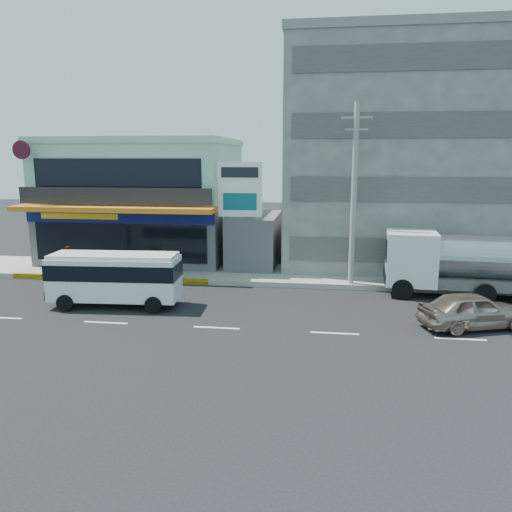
# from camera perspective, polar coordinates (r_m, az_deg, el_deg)

# --- Properties ---
(ground) EXTENTS (120.00, 120.00, 0.00)m
(ground) POSITION_cam_1_polar(r_m,az_deg,el_deg) (21.62, -4.52, -8.19)
(ground) COLOR black
(ground) RESTS_ON ground
(sidewalk) EXTENTS (70.00, 5.00, 0.30)m
(sidewalk) POSITION_cam_1_polar(r_m,az_deg,el_deg) (30.25, 8.66, -2.32)
(sidewalk) COLOR gray
(sidewalk) RESTS_ON ground
(shop_building) EXTENTS (12.40, 11.70, 8.00)m
(shop_building) POSITION_cam_1_polar(r_m,az_deg,el_deg) (36.20, -12.41, 5.95)
(shop_building) COLOR #48494D
(shop_building) RESTS_ON ground
(concrete_building) EXTENTS (16.00, 12.00, 14.00)m
(concrete_building) POSITION_cam_1_polar(r_m,az_deg,el_deg) (35.35, 17.14, 10.47)
(concrete_building) COLOR gray
(concrete_building) RESTS_ON ground
(gap_structure) EXTENTS (3.00, 6.00, 3.50)m
(gap_structure) POSITION_cam_1_polar(r_m,az_deg,el_deg) (32.67, -0.12, 1.69)
(gap_structure) COLOR #48494D
(gap_structure) RESTS_ON ground
(satellite_dish) EXTENTS (1.50, 1.50, 0.15)m
(satellite_dish) POSITION_cam_1_polar(r_m,az_deg,el_deg) (31.43, -0.37, 4.67)
(satellite_dish) COLOR slate
(satellite_dish) RESTS_ON gap_structure
(billboard) EXTENTS (2.60, 0.18, 6.90)m
(billboard) POSITION_cam_1_polar(r_m,az_deg,el_deg) (29.61, -1.84, 6.88)
(billboard) COLOR gray
(billboard) RESTS_ON ground
(utility_pole_near) EXTENTS (1.60, 0.30, 10.00)m
(utility_pole_near) POSITION_cam_1_polar(r_m,az_deg,el_deg) (27.43, 11.12, 6.80)
(utility_pole_near) COLOR #999993
(utility_pole_near) RESTS_ON ground
(minibus) EXTENTS (6.35, 2.49, 2.61)m
(minibus) POSITION_cam_1_polar(r_m,az_deg,el_deg) (25.13, -15.83, -2.11)
(minibus) COLOR silver
(minibus) RESTS_ON ground
(sedan) EXTENTS (4.96, 3.21, 1.57)m
(sedan) POSITION_cam_1_polar(r_m,az_deg,el_deg) (23.26, 23.59, -5.69)
(sedan) COLOR tan
(sedan) RESTS_ON ground
(tanker_truck) EXTENTS (8.65, 3.35, 3.34)m
(tanker_truck) POSITION_cam_1_polar(r_m,az_deg,el_deg) (27.94, 22.58, -0.75)
(tanker_truck) COLOR silver
(tanker_truck) RESTS_ON ground
(motorcycle_rider) EXTENTS (2.01, 0.88, 2.50)m
(motorcycle_rider) POSITION_cam_1_polar(r_m,az_deg,el_deg) (28.88, -20.36, -2.18)
(motorcycle_rider) COLOR #62150E
(motorcycle_rider) RESTS_ON ground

